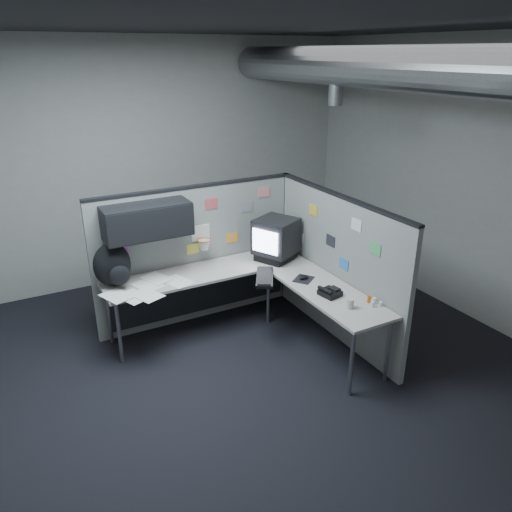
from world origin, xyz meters
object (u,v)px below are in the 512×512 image
phone (330,292)px  monitor (276,239)px  desk (238,285)px  keyboard (265,277)px  backpack (113,266)px

phone → monitor: bearing=89.7°
phone → desk: bearing=124.2°
keyboard → backpack: (-1.46, 0.59, 0.21)m
monitor → keyboard: size_ratio=1.11×
keyboard → phone: phone is taller
desk → monitor: monitor is taller
desk → keyboard: bearing=-45.7°
desk → monitor: size_ratio=4.04×
keyboard → backpack: bearing=143.4°
desk → keyboard: (0.21, -0.21, 0.14)m
desk → keyboard: 0.33m
keyboard → phone: 0.76m
desk → phone: phone is taller
keyboard → backpack: size_ratio=1.10×
monitor → phone: (-0.01, -1.08, -0.22)m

